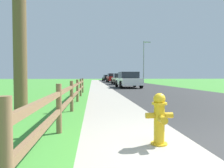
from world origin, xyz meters
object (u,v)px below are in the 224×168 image
parked_car_beige (120,79)px  parked_car_black (107,78)px  parked_car_red (112,78)px  fire_hydrant (159,118)px  street_lamp (144,58)px  parked_suv_white (128,80)px

parked_car_beige → parked_car_black: 18.96m
parked_car_red → parked_car_black: size_ratio=1.05×
parked_car_beige → parked_car_red: size_ratio=0.99×
parked_car_beige → parked_car_black: parked_car_beige is taller
fire_hydrant → street_lamp: street_lamp is taller
fire_hydrant → parked_car_black: parked_car_black is taller
street_lamp → parked_car_red: bearing=128.2°
fire_hydrant → parked_car_beige: (2.71, 25.71, 0.30)m
fire_hydrant → parked_car_black: size_ratio=0.20×
parked_suv_white → street_lamp: bearing=69.2°
parked_suv_white → parked_car_red: parked_car_red is taller
fire_hydrant → parked_car_beige: parked_car_beige is taller
parked_suv_white → parked_car_beige: bearing=88.1°
fire_hydrant → parked_car_beige: 25.85m
parked_suv_white → parked_car_beige: size_ratio=0.96×
parked_car_beige → parked_car_red: (-0.11, 9.67, 0.08)m
parked_car_black → parked_car_red: bearing=-88.2°
parked_car_beige → street_lamp: (4.50, 3.82, 3.23)m
fire_hydrant → parked_suv_white: 17.13m
parked_car_beige → parked_car_red: parked_car_red is taller
fire_hydrant → parked_car_red: 35.47m
parked_car_red → parked_car_black: (-0.29, 9.29, -0.10)m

